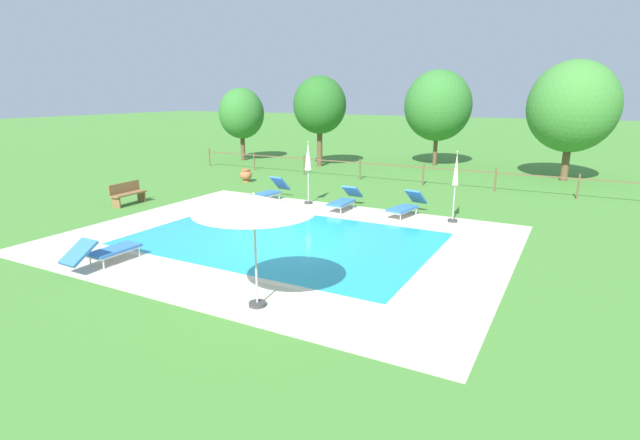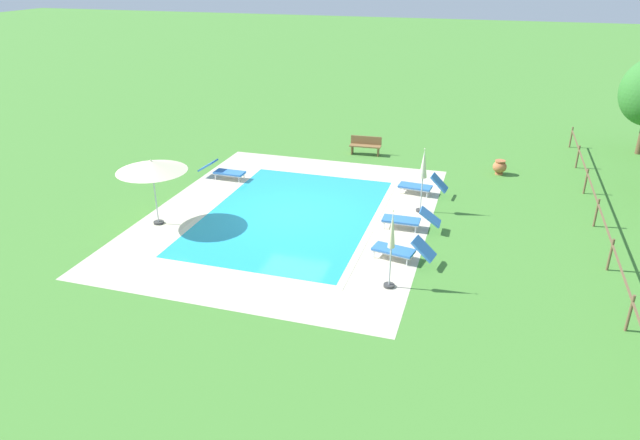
{
  "view_description": "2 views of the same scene",
  "coord_description": "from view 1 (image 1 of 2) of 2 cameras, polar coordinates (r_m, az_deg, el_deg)",
  "views": [
    {
      "loc": [
        7.63,
        -11.8,
        4.28
      ],
      "look_at": [
        0.98,
        0.5,
        0.6
      ],
      "focal_mm": 27.18,
      "sensor_mm": 36.0,
      "label": 1
    },
    {
      "loc": [
        18.33,
        6.72,
        8.64
      ],
      "look_at": [
        1.87,
        1.72,
        0.83
      ],
      "focal_mm": 32.3,
      "sensor_mm": 36.0,
      "label": 2
    }
  ],
  "objects": [
    {
      "name": "ground_plane",
      "position": [
        14.69,
        -4.3,
        -2.24
      ],
      "size": [
        160.0,
        160.0,
        0.0
      ],
      "primitive_type": "plane",
      "color": "#478433"
    },
    {
      "name": "sun_lounger_north_mid",
      "position": [
        17.61,
        10.14,
        1.71
      ],
      "size": [
        0.97,
        2.05,
        0.88
      ],
      "color": "#3370BC",
      "rests_on": "ground"
    },
    {
      "name": "patio_umbrella_open_foreground",
      "position": [
        9.58,
        -7.79,
        1.85
      ],
      "size": [
        2.44,
        2.44,
        2.4
      ],
      "color": "#383838",
      "rests_on": "ground"
    },
    {
      "name": "swimming_pool_water",
      "position": [
        14.69,
        -4.3,
        -2.22
      ],
      "size": [
        8.82,
        5.97,
        0.01
      ],
      "primitive_type": "cube",
      "color": "#23A8C1",
      "rests_on": "ground"
    },
    {
      "name": "tree_west_mid",
      "position": [
        27.06,
        27.61,
        11.74
      ],
      "size": [
        4.22,
        4.22,
        5.84
      ],
      "color": "brown",
      "rests_on": "ground"
    },
    {
      "name": "patio_umbrella_closed_row_mid_west",
      "position": [
        19.02,
        -1.4,
        6.98
      ],
      "size": [
        0.32,
        0.32,
        2.47
      ],
      "color": "#383838",
      "rests_on": "ground"
    },
    {
      "name": "pool_deck_paving",
      "position": [
        14.69,
        -4.3,
        -2.22
      ],
      "size": [
        12.99,
        10.14,
        0.01
      ],
      "primitive_type": "cube",
      "color": "beige",
      "rests_on": "ground"
    },
    {
      "name": "tree_far_west",
      "position": [
        32.18,
        -9.23,
        12.27
      ],
      "size": [
        2.89,
        2.89,
        4.61
      ],
      "color": "brown",
      "rests_on": "ground"
    },
    {
      "name": "sun_lounger_north_near_steps",
      "position": [
        19.99,
        -5.93,
        3.42
      ],
      "size": [
        0.8,
        1.98,
        0.92
      ],
      "color": "#3370BC",
      "rests_on": "ground"
    },
    {
      "name": "terracotta_urn_near_fence",
      "position": [
        24.3,
        -8.71,
        5.26
      ],
      "size": [
        0.6,
        0.6,
        0.64
      ],
      "color": "#B7663D",
      "rests_on": "ground"
    },
    {
      "name": "tree_east_mid",
      "position": [
        30.28,
        13.71,
        12.94
      ],
      "size": [
        3.94,
        3.94,
        5.62
      ],
      "color": "brown",
      "rests_on": "ground"
    },
    {
      "name": "perimeter_fence",
      "position": [
        24.15,
        8.31,
        6.05
      ],
      "size": [
        23.1,
        0.08,
        1.05
      ],
      "color": "brown",
      "rests_on": "ground"
    },
    {
      "name": "patio_umbrella_closed_row_west",
      "position": [
        16.88,
        15.67,
        4.79
      ],
      "size": [
        0.32,
        0.32,
        2.43
      ],
      "color": "#383838",
      "rests_on": "ground"
    },
    {
      "name": "sun_lounger_north_far",
      "position": [
        18.35,
        2.91,
        2.42
      ],
      "size": [
        0.6,
        2.01,
        0.82
      ],
      "color": "#3370BC",
      "rests_on": "ground"
    },
    {
      "name": "tree_centre",
      "position": [
        29.05,
        -0.04,
        13.35
      ],
      "size": [
        3.1,
        3.1,
        5.26
      ],
      "color": "brown",
      "rests_on": "ground"
    },
    {
      "name": "sun_lounger_north_end",
      "position": [
        13.57,
        -24.01,
        -3.34
      ],
      "size": [
        0.64,
        2.04,
        0.79
      ],
      "color": "#3370BC",
      "rests_on": "ground"
    },
    {
      "name": "pool_coping_rim",
      "position": [
        14.69,
        -4.3,
        -2.2
      ],
      "size": [
        9.3,
        6.45,
        0.01
      ],
      "color": "beige",
      "rests_on": "ground"
    },
    {
      "name": "wooden_bench_lawn_side",
      "position": [
        20.53,
        -21.74,
        2.98
      ],
      "size": [
        0.52,
        1.52,
        0.87
      ],
      "color": "olive",
      "rests_on": "ground"
    }
  ]
}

